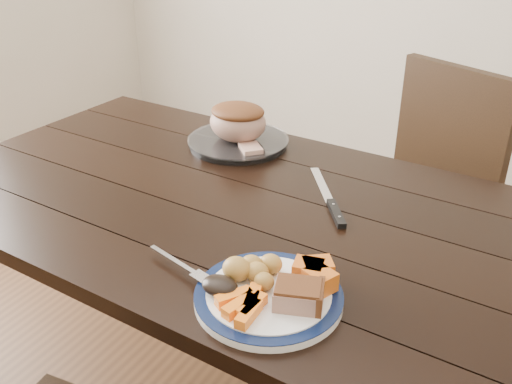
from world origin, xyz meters
The scene contains 14 objects.
dining_table centered at (0.00, 0.00, 0.66)m, with size 1.64×0.98×0.75m.
chair_far centered at (0.31, 0.73, 0.52)m, with size 0.56×0.56×0.93m.
dinner_plate centered at (0.27, -0.30, 0.76)m, with size 0.28×0.28×0.02m, color white.
plate_rim centered at (0.27, -0.30, 0.77)m, with size 0.28×0.28×0.02m, color #0B1637.
serving_platter centered at (-0.16, 0.30, 0.76)m, with size 0.29×0.29×0.02m, color white.
pork_slice centered at (0.33, -0.31, 0.79)m, with size 0.08×0.07×0.04m, color tan.
roasted_potatoes centered at (0.22, -0.28, 0.79)m, with size 0.11×0.10×0.05m.
carrot_batons centered at (0.25, -0.37, 0.78)m, with size 0.09×0.11×0.02m.
pumpkin_wedges centered at (0.33, -0.23, 0.79)m, with size 0.10×0.09×0.04m.
dark_mushroom centered at (0.19, -0.35, 0.79)m, with size 0.07×0.05×0.03m, color black.
fork centered at (0.08, -0.32, 0.77)m, with size 0.18×0.06×0.00m.
roast_joint centered at (-0.16, 0.30, 0.82)m, with size 0.17×0.15×0.11m, color tan.
cut_slice centered at (-0.09, 0.24, 0.78)m, with size 0.07×0.06×0.02m, color tan.
carving_knife centered at (0.23, 0.08, 0.76)m, with size 0.20×0.27×0.01m.
Camera 1 is at (0.66, -1.05, 1.42)m, focal length 40.00 mm.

